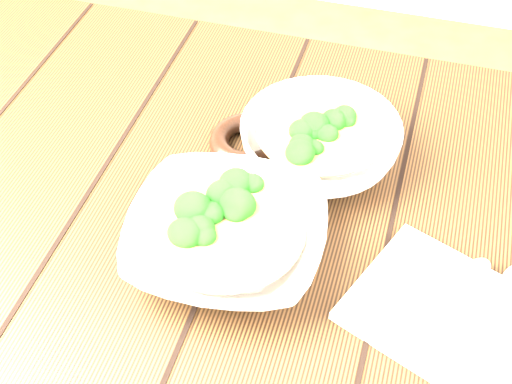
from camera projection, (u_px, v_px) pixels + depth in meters
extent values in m
cube|color=#36220F|center=(253.00, 218.00, 0.95)|extent=(1.20, 0.80, 0.04)
cube|color=#36220F|center=(60.00, 169.00, 1.55)|extent=(0.07, 0.07, 0.71)
imported|color=silver|center=(226.00, 238.00, 0.86)|extent=(0.26, 0.26, 0.06)
cylinder|color=brown|center=(226.00, 228.00, 0.85)|extent=(0.19, 0.19, 0.00)
ellipsoid|color=#24781A|center=(246.00, 224.00, 0.85)|extent=(0.04, 0.04, 0.03)
ellipsoid|color=#24781A|center=(246.00, 204.00, 0.87)|extent=(0.04, 0.04, 0.03)
ellipsoid|color=#24781A|center=(216.00, 191.00, 0.88)|extent=(0.04, 0.04, 0.03)
ellipsoid|color=#24781A|center=(204.00, 216.00, 0.85)|extent=(0.04, 0.04, 0.03)
ellipsoid|color=#24781A|center=(191.00, 237.00, 0.83)|extent=(0.04, 0.04, 0.03)
ellipsoid|color=#24781A|center=(213.00, 264.00, 0.80)|extent=(0.04, 0.04, 0.03)
ellipsoid|color=#24781A|center=(243.00, 241.00, 0.83)|extent=(0.04, 0.04, 0.03)
imported|color=silver|center=(320.00, 144.00, 0.97)|extent=(0.23, 0.23, 0.07)
cylinder|color=brown|center=(321.00, 131.00, 0.96)|extent=(0.17, 0.17, 0.00)
ellipsoid|color=#24781A|center=(338.00, 127.00, 0.95)|extent=(0.04, 0.04, 0.03)
ellipsoid|color=#24781A|center=(333.00, 112.00, 0.97)|extent=(0.04, 0.04, 0.03)
ellipsoid|color=#24781A|center=(300.00, 106.00, 0.98)|extent=(0.04, 0.04, 0.03)
ellipsoid|color=#24781A|center=(302.00, 127.00, 0.95)|extent=(0.04, 0.04, 0.03)
ellipsoid|color=#24781A|center=(308.00, 145.00, 0.93)|extent=(0.04, 0.04, 0.03)
ellipsoid|color=#24781A|center=(346.00, 151.00, 0.92)|extent=(0.04, 0.04, 0.03)
torus|color=black|center=(248.00, 141.00, 1.01)|extent=(0.14, 0.14, 0.03)
cube|color=beige|center=(447.00, 314.00, 0.82)|extent=(0.26, 0.24, 0.01)
cylinder|color=#AEA999|center=(435.00, 310.00, 0.81)|extent=(0.07, 0.12, 0.01)
ellipsoid|color=#AEA999|center=(476.00, 271.00, 0.85)|extent=(0.05, 0.06, 0.01)
cylinder|color=#AEA999|center=(472.00, 308.00, 0.81)|extent=(0.09, 0.11, 0.01)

